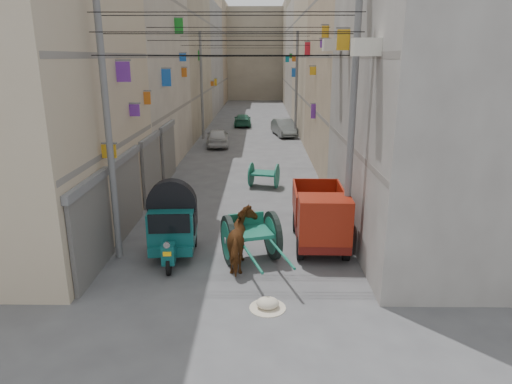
{
  "coord_description": "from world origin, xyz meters",
  "views": [
    {
      "loc": [
        0.94,
        -7.41,
        6.15
      ],
      "look_at": [
        0.78,
        6.5,
        2.03
      ],
      "focal_mm": 32.0,
      "sensor_mm": 36.0,
      "label": 1
    }
  ],
  "objects_px": {
    "horse": "(243,240)",
    "distant_car_green": "(243,120)",
    "feed_sack": "(268,303)",
    "distant_car_white": "(218,137)",
    "tonga_cart": "(251,237)",
    "mini_truck": "(321,221)",
    "auto_rickshaw": "(173,222)",
    "second_cart": "(264,175)",
    "distant_car_grey": "(284,127)"
  },
  "relations": [
    {
      "from": "horse",
      "to": "auto_rickshaw",
      "type": "bearing_deg",
      "value": -19.99
    },
    {
      "from": "second_cart",
      "to": "distant_car_grey",
      "type": "distance_m",
      "value": 15.46
    },
    {
      "from": "mini_truck",
      "to": "horse",
      "type": "height_order",
      "value": "mini_truck"
    },
    {
      "from": "auto_rickshaw",
      "to": "distant_car_white",
      "type": "distance_m",
      "value": 18.8
    },
    {
      "from": "mini_truck",
      "to": "distant_car_white",
      "type": "xyz_separation_m",
      "value": [
        -5.09,
        18.29,
        -0.35
      ]
    },
    {
      "from": "auto_rickshaw",
      "to": "horse",
      "type": "height_order",
      "value": "auto_rickshaw"
    },
    {
      "from": "tonga_cart",
      "to": "mini_truck",
      "type": "xyz_separation_m",
      "value": [
        2.28,
        0.89,
        0.19
      ]
    },
    {
      "from": "distant_car_green",
      "to": "distant_car_white",
      "type": "bearing_deg",
      "value": 80.36
    },
    {
      "from": "horse",
      "to": "distant_car_green",
      "type": "height_order",
      "value": "horse"
    },
    {
      "from": "tonga_cart",
      "to": "horse",
      "type": "relative_size",
      "value": 1.8
    },
    {
      "from": "tonga_cart",
      "to": "mini_truck",
      "type": "height_order",
      "value": "mini_truck"
    },
    {
      "from": "auto_rickshaw",
      "to": "horse",
      "type": "bearing_deg",
      "value": -22.95
    },
    {
      "from": "feed_sack",
      "to": "distant_car_green",
      "type": "height_order",
      "value": "distant_car_green"
    },
    {
      "from": "feed_sack",
      "to": "distant_car_grey",
      "type": "xyz_separation_m",
      "value": [
        1.68,
        26.65,
        0.52
      ]
    },
    {
      "from": "mini_truck",
      "to": "horse",
      "type": "xyz_separation_m",
      "value": [
        -2.51,
        -1.27,
        -0.14
      ]
    },
    {
      "from": "second_cart",
      "to": "distant_car_white",
      "type": "xyz_separation_m",
      "value": [
        -3.26,
        10.72,
        0.0
      ]
    },
    {
      "from": "mini_truck",
      "to": "distant_car_white",
      "type": "relative_size",
      "value": 0.99
    },
    {
      "from": "auto_rickshaw",
      "to": "distant_car_grey",
      "type": "bearing_deg",
      "value": 74.76
    },
    {
      "from": "auto_rickshaw",
      "to": "tonga_cart",
      "type": "bearing_deg",
      "value": -12.88
    },
    {
      "from": "second_cart",
      "to": "distant_car_white",
      "type": "bearing_deg",
      "value": 119.83
    },
    {
      "from": "feed_sack",
      "to": "distant_car_white",
      "type": "distance_m",
      "value": 22.26
    },
    {
      "from": "mini_truck",
      "to": "feed_sack",
      "type": "height_order",
      "value": "mini_truck"
    },
    {
      "from": "feed_sack",
      "to": "distant_car_white",
      "type": "height_order",
      "value": "distant_car_white"
    },
    {
      "from": "second_cart",
      "to": "distant_car_grey",
      "type": "bearing_deg",
      "value": 96.54
    },
    {
      "from": "mini_truck",
      "to": "feed_sack",
      "type": "distance_m",
      "value": 4.22
    },
    {
      "from": "auto_rickshaw",
      "to": "distant_car_white",
      "type": "xyz_separation_m",
      "value": [
        -0.33,
        18.79,
        -0.49
      ]
    },
    {
      "from": "second_cart",
      "to": "distant_car_green",
      "type": "relative_size",
      "value": 0.42
    },
    {
      "from": "mini_truck",
      "to": "feed_sack",
      "type": "bearing_deg",
      "value": -114.59
    },
    {
      "from": "mini_truck",
      "to": "distant_car_grey",
      "type": "xyz_separation_m",
      "value": [
        -0.11,
        22.93,
        -0.32
      ]
    },
    {
      "from": "mini_truck",
      "to": "second_cart",
      "type": "height_order",
      "value": "mini_truck"
    },
    {
      "from": "distant_car_white",
      "to": "mini_truck",
      "type": "bearing_deg",
      "value": 100.05
    },
    {
      "from": "tonga_cart",
      "to": "distant_car_white",
      "type": "distance_m",
      "value": 19.38
    },
    {
      "from": "auto_rickshaw",
      "to": "distant_car_green",
      "type": "bearing_deg",
      "value": 83.88
    },
    {
      "from": "auto_rickshaw",
      "to": "second_cart",
      "type": "distance_m",
      "value": 8.6
    },
    {
      "from": "second_cart",
      "to": "feed_sack",
      "type": "bearing_deg",
      "value": -76.94
    },
    {
      "from": "distant_car_white",
      "to": "distant_car_green",
      "type": "relative_size",
      "value": 1.0
    },
    {
      "from": "tonga_cart",
      "to": "mini_truck",
      "type": "distance_m",
      "value": 2.45
    },
    {
      "from": "auto_rickshaw",
      "to": "horse",
      "type": "xyz_separation_m",
      "value": [
        2.25,
        -0.77,
        -0.28
      ]
    },
    {
      "from": "second_cart",
      "to": "horse",
      "type": "height_order",
      "value": "horse"
    },
    {
      "from": "mini_truck",
      "to": "tonga_cart",
      "type": "bearing_deg",
      "value": -157.64
    },
    {
      "from": "second_cart",
      "to": "distant_car_white",
      "type": "height_order",
      "value": "distant_car_white"
    },
    {
      "from": "distant_car_white",
      "to": "distant_car_green",
      "type": "distance_m",
      "value": 10.16
    },
    {
      "from": "distant_car_grey",
      "to": "feed_sack",
      "type": "bearing_deg",
      "value": -104.51
    },
    {
      "from": "horse",
      "to": "distant_car_green",
      "type": "distance_m",
      "value": 29.64
    },
    {
      "from": "horse",
      "to": "distant_car_green",
      "type": "xyz_separation_m",
      "value": [
        -1.18,
        29.62,
        -0.31
      ]
    },
    {
      "from": "tonga_cart",
      "to": "distant_car_white",
      "type": "bearing_deg",
      "value": 81.18
    },
    {
      "from": "distant_car_grey",
      "to": "tonga_cart",
      "type": "bearing_deg",
      "value": -106.11
    },
    {
      "from": "feed_sack",
      "to": "distant_car_green",
      "type": "xyz_separation_m",
      "value": [
        -1.91,
        32.07,
        0.4
      ]
    },
    {
      "from": "tonga_cart",
      "to": "horse",
      "type": "bearing_deg",
      "value": -138.84
    },
    {
      "from": "auto_rickshaw",
      "to": "distant_car_green",
      "type": "relative_size",
      "value": 0.74
    }
  ]
}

